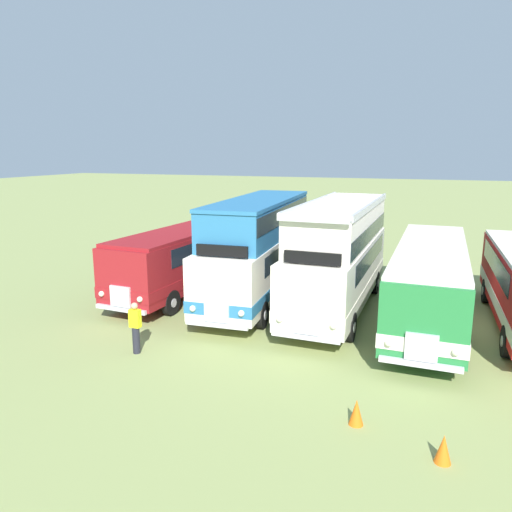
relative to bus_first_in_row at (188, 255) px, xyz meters
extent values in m
plane|color=#8C9956|center=(12.48, -0.39, -1.75)|extent=(200.00, 200.00, 0.00)
cube|color=maroon|center=(0.00, -0.04, -0.05)|extent=(3.06, 9.75, 2.30)
cube|color=maroon|center=(0.00, -0.04, -0.65)|extent=(3.11, 9.79, 0.44)
cube|color=#19232D|center=(0.02, 0.36, 0.55)|extent=(2.95, 7.35, 0.76)
cube|color=#19232D|center=(-0.28, -4.78, 0.60)|extent=(2.20, 0.23, 0.90)
cube|color=silver|center=(-0.29, -4.89, -0.65)|extent=(0.91, 0.17, 0.80)
cube|color=silver|center=(-0.29, -4.92, -1.15)|extent=(2.30, 0.28, 0.16)
sphere|color=#EAEACC|center=(0.61, -4.96, -0.65)|extent=(0.22, 0.22, 0.22)
sphere|color=#EAEACC|center=(-1.19, -4.85, -0.65)|extent=(0.22, 0.22, 0.22)
cube|color=maroon|center=(0.00, -0.04, 1.17)|extent=(3.00, 9.34, 0.14)
cylinder|color=black|center=(0.96, -3.31, -1.23)|extent=(0.34, 1.05, 1.04)
cylinder|color=silver|center=(1.11, -3.32, -1.23)|extent=(0.04, 0.36, 0.36)
cylinder|color=black|center=(-1.34, -3.18, -1.23)|extent=(0.34, 1.05, 1.04)
cylinder|color=silver|center=(-1.49, -3.17, -1.23)|extent=(0.04, 0.36, 0.36)
cylinder|color=black|center=(1.32, 2.89, -1.23)|extent=(0.34, 1.05, 1.04)
cylinder|color=silver|center=(1.47, 2.88, -1.23)|extent=(0.04, 0.36, 0.36)
cylinder|color=black|center=(-0.97, 3.03, -1.23)|extent=(0.34, 1.05, 1.04)
cylinder|color=silver|center=(-1.12, 3.03, -1.23)|extent=(0.04, 0.36, 0.36)
cube|color=silver|center=(3.57, -0.21, -0.05)|extent=(3.07, 9.97, 2.30)
cube|color=teal|center=(3.57, -0.21, -0.65)|extent=(3.11, 10.01, 0.44)
cube|color=#19232D|center=(3.54, 0.18, 0.55)|extent=(2.96, 7.58, 0.76)
cube|color=#19232D|center=(3.85, -5.07, 0.60)|extent=(2.20, 0.23, 0.90)
cube|color=silver|center=(3.86, -5.18, -0.65)|extent=(0.91, 0.17, 0.80)
cube|color=silver|center=(3.86, -5.21, -1.15)|extent=(2.30, 0.27, 0.16)
sphere|color=#EAEACC|center=(4.75, -5.14, -0.65)|extent=(0.22, 0.22, 0.22)
sphere|color=#EAEACC|center=(2.96, -5.24, -0.65)|extent=(0.22, 0.22, 0.22)
cube|color=teal|center=(3.55, 0.03, 1.85)|extent=(2.92, 9.07, 1.50)
cube|color=teal|center=(3.55, 0.03, 2.67)|extent=(2.98, 9.17, 0.14)
cube|color=#19232D|center=(3.55, 0.03, 2.15)|extent=(2.95, 8.97, 0.68)
cube|color=black|center=(3.82, -4.58, 1.35)|extent=(1.90, 0.23, 0.40)
cylinder|color=black|center=(4.91, -3.46, -1.23)|extent=(0.34, 1.05, 1.04)
cylinder|color=silver|center=(5.06, -3.46, -1.23)|extent=(0.04, 0.36, 0.36)
cylinder|color=black|center=(2.61, -3.60, -1.23)|extent=(0.34, 1.05, 1.04)
cylinder|color=silver|center=(2.46, -3.61, -1.23)|extent=(0.04, 0.36, 0.36)
cylinder|color=black|center=(4.53, 2.97, -1.23)|extent=(0.34, 1.05, 1.04)
cylinder|color=silver|center=(4.68, 2.98, -1.23)|extent=(0.04, 0.36, 0.36)
cylinder|color=black|center=(2.24, 2.83, -1.23)|extent=(0.34, 1.05, 1.04)
cylinder|color=silver|center=(2.09, 2.83, -1.23)|extent=(0.04, 0.36, 0.36)
cube|color=silver|center=(7.13, -0.36, -0.05)|extent=(2.68, 9.68, 2.30)
cube|color=silver|center=(7.13, -0.36, -0.65)|extent=(2.72, 9.72, 0.44)
cube|color=#19232D|center=(7.14, 0.04, 0.55)|extent=(2.66, 7.28, 0.76)
cube|color=#19232D|center=(7.04, -5.11, 0.60)|extent=(2.20, 0.14, 0.90)
cube|color=silver|center=(7.04, -5.22, -0.65)|extent=(0.90, 0.14, 0.80)
cube|color=silver|center=(7.04, -5.25, -1.15)|extent=(2.30, 0.18, 0.16)
sphere|color=#EAEACC|center=(7.94, -5.25, -0.65)|extent=(0.22, 0.22, 0.22)
sphere|color=#EAEACC|center=(6.14, -5.22, -0.65)|extent=(0.22, 0.22, 0.22)
cube|color=silver|center=(7.14, -0.11, 1.85)|extent=(2.56, 8.78, 1.50)
cube|color=silver|center=(7.05, -4.67, 2.65)|extent=(2.40, 0.14, 0.24)
cube|color=silver|center=(7.21, 3.76, 2.65)|extent=(2.40, 0.14, 0.24)
cube|color=silver|center=(8.34, -0.13, 2.65)|extent=(0.26, 8.73, 0.24)
cube|color=silver|center=(5.94, -0.09, 2.65)|extent=(0.26, 8.73, 0.24)
cube|color=#19232D|center=(7.14, -0.11, 1.55)|extent=(2.60, 8.68, 0.64)
cube|color=black|center=(7.05, -4.62, 1.35)|extent=(1.90, 0.16, 0.40)
cylinder|color=black|center=(8.22, -3.60, -1.23)|extent=(0.30, 1.05, 1.04)
cylinder|color=silver|center=(8.37, -3.60, -1.23)|extent=(0.03, 0.36, 0.36)
cylinder|color=black|center=(5.92, -3.55, -1.23)|extent=(0.30, 1.05, 1.04)
cylinder|color=silver|center=(5.77, -3.55, -1.23)|extent=(0.03, 0.36, 0.36)
cylinder|color=black|center=(8.34, 2.63, -1.23)|extent=(0.30, 1.05, 1.04)
cylinder|color=silver|center=(8.49, 2.63, -1.23)|extent=(0.03, 0.36, 0.36)
cylinder|color=black|center=(6.04, 2.68, -1.23)|extent=(0.30, 1.05, 1.04)
cylinder|color=silver|center=(5.89, 2.68, -1.23)|extent=(0.03, 0.36, 0.36)
cube|color=#237538|center=(10.70, -0.45, -0.05)|extent=(2.68, 11.25, 2.30)
cube|color=silver|center=(10.70, -0.45, -0.65)|extent=(2.72, 11.29, 0.44)
cube|color=#19232D|center=(10.71, -0.05, 0.55)|extent=(2.67, 8.85, 0.76)
cube|color=#19232D|center=(10.61, -5.99, 0.60)|extent=(2.20, 0.14, 0.90)
cube|color=silver|center=(10.61, -6.10, -0.65)|extent=(0.90, 0.13, 0.80)
cube|color=silver|center=(10.61, -6.13, -1.15)|extent=(2.30, 0.18, 0.16)
sphere|color=#EAEACC|center=(11.51, -6.12, -0.65)|extent=(0.22, 0.22, 0.22)
sphere|color=#EAEACC|center=(9.71, -6.10, -0.65)|extent=(0.22, 0.22, 0.22)
cube|color=silver|center=(10.70, -0.45, 1.17)|extent=(2.63, 10.85, 0.14)
cylinder|color=black|center=(11.79, -4.47, -1.23)|extent=(0.30, 1.04, 1.04)
cylinder|color=silver|center=(11.94, -4.47, -1.23)|extent=(0.03, 0.36, 0.36)
cylinder|color=black|center=(9.49, -4.43, -1.23)|extent=(0.30, 1.04, 1.04)
cylinder|color=silver|center=(9.34, -4.43, -1.23)|extent=(0.03, 0.36, 0.36)
cylinder|color=black|center=(11.91, 3.34, -1.23)|extent=(0.30, 1.04, 1.04)
cylinder|color=silver|center=(12.06, 3.34, -1.23)|extent=(0.03, 0.36, 0.36)
cylinder|color=black|center=(9.61, 3.38, -1.23)|extent=(0.30, 1.04, 1.04)
cylinder|color=silver|center=(9.46, 3.38, -1.23)|extent=(0.03, 0.36, 0.36)
cylinder|color=black|center=(13.17, -3.22, -1.23)|extent=(0.30, 1.04, 1.04)
cylinder|color=silver|center=(13.02, -3.22, -1.23)|extent=(0.03, 0.36, 0.36)
cylinder|color=black|center=(13.07, 2.89, -1.23)|extent=(0.30, 1.04, 1.04)
cylinder|color=silver|center=(12.92, 2.89, -1.23)|extent=(0.03, 0.36, 0.36)
cone|color=orange|center=(11.21, -9.73, -1.43)|extent=(0.36, 0.36, 0.64)
cone|color=orange|center=(9.25, -8.87, -1.43)|extent=(0.36, 0.36, 0.65)
cylinder|color=#23232D|center=(1.80, -7.04, -1.30)|extent=(0.24, 0.24, 0.90)
cube|color=yellow|center=(1.80, -7.04, -0.55)|extent=(0.36, 0.22, 0.60)
sphere|color=tan|center=(1.80, -7.04, -0.13)|extent=(0.22, 0.22, 0.22)
camera|label=1|loc=(10.64, -19.75, 4.78)|focal=34.12mm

